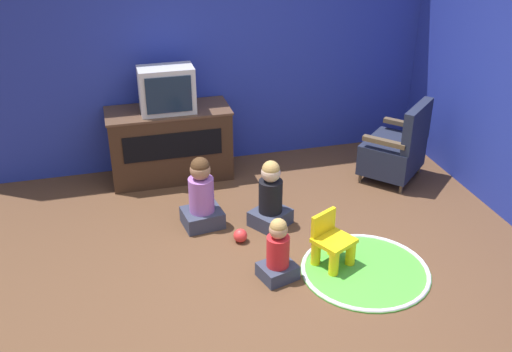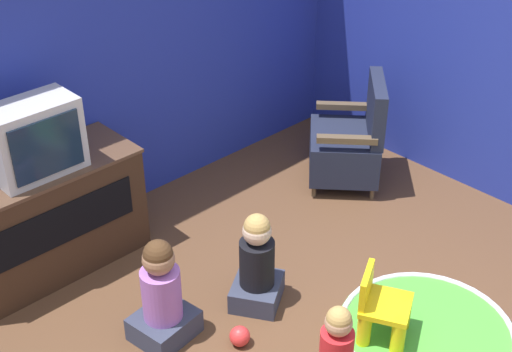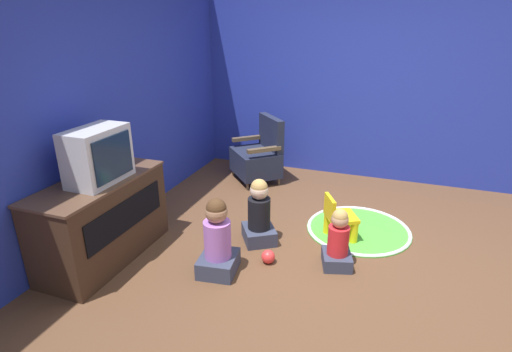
% 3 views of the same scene
% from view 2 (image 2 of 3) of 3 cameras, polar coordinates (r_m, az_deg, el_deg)
% --- Properties ---
extents(wall_back, '(5.33, 0.12, 2.77)m').
position_cam_2_polar(wall_back, '(5.01, -15.71, 9.89)').
color(wall_back, '#23339E').
rests_on(wall_back, ground_plane).
extents(tv_cabinet, '(1.31, 0.56, 0.78)m').
position_cam_2_polar(tv_cabinet, '(4.99, -16.55, -3.12)').
color(tv_cabinet, '#382316').
rests_on(tv_cabinet, ground_plane).
extents(television, '(0.56, 0.33, 0.48)m').
position_cam_2_polar(television, '(4.63, -17.32, 2.87)').
color(television, '#B7B7BC').
rests_on(television, tv_cabinet).
extents(black_armchair, '(0.85, 0.84, 0.89)m').
position_cam_2_polar(black_armchair, '(5.82, 7.48, 2.64)').
color(black_armchair, brown).
rests_on(black_armchair, ground_plane).
extents(yellow_kid_chair, '(0.40, 0.40, 0.47)m').
position_cam_2_polar(yellow_kid_chair, '(4.44, 10.05, -10.57)').
color(yellow_kid_chair, yellow).
rests_on(yellow_kid_chair, ground_plane).
extents(play_mat, '(1.10, 1.10, 0.04)m').
position_cam_2_polar(play_mat, '(4.65, 13.51, -11.86)').
color(play_mat, green).
rests_on(play_mat, ground_plane).
extents(child_watching_left, '(0.45, 0.44, 0.68)m').
position_cam_2_polar(child_watching_left, '(4.55, 0.07, -7.16)').
color(child_watching_left, '#33384C').
rests_on(child_watching_left, ground_plane).
extents(child_watching_right, '(0.40, 0.36, 0.71)m').
position_cam_2_polar(child_watching_right, '(4.33, -7.54, -9.55)').
color(child_watching_right, '#33384C').
rests_on(child_watching_right, ground_plane).
extents(toy_ball, '(0.13, 0.13, 0.13)m').
position_cam_2_polar(toy_ball, '(4.41, -1.31, -12.69)').
color(toy_ball, red).
rests_on(toy_ball, ground_plane).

